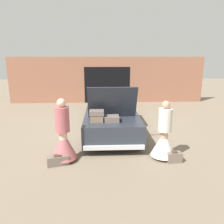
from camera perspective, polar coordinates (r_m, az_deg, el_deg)
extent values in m
plane|color=#7F705B|center=(8.98, -0.44, -3.94)|extent=(40.00, 40.00, 0.00)
cube|color=#9E664C|center=(13.64, -1.28, 8.34)|extent=(12.00, 0.12, 2.80)
cube|color=black|center=(13.60, -1.27, 7.05)|extent=(2.80, 0.02, 2.20)
cube|color=#2D333D|center=(8.83, -0.45, -0.73)|extent=(1.85, 5.39, 0.68)
cube|color=#1E2328|center=(9.02, -0.53, 3.25)|extent=(1.63, 1.72, 0.44)
cylinder|color=black|center=(10.50, -5.48, 0.58)|extent=(0.18, 0.67, 0.67)
cylinder|color=black|center=(10.56, 3.86, 0.68)|extent=(0.18, 0.67, 0.67)
cylinder|color=black|center=(7.35, -6.67, -5.47)|extent=(0.18, 0.67, 0.67)
cylinder|color=black|center=(7.43, 6.69, -5.26)|extent=(0.18, 0.67, 0.67)
cube|color=silver|center=(6.32, 0.53, -9.26)|extent=(1.76, 0.10, 0.12)
cube|color=#2D333D|center=(6.97, 0.09, 2.50)|extent=(1.58, 0.47, 1.05)
cube|color=#8C7259|center=(6.72, -4.00, -1.63)|extent=(0.39, 0.31, 0.21)
cube|color=#75665B|center=(6.73, -0.09, -1.74)|extent=(0.45, 0.41, 0.17)
cube|color=#75665B|center=(6.67, -4.03, -0.16)|extent=(0.44, 0.34, 0.14)
cylinder|color=beige|center=(6.19, -12.50, -8.68)|extent=(0.21, 0.21, 0.85)
cone|color=#B25B60|center=(6.18, -12.52, -8.32)|extent=(0.72, 0.72, 0.76)
cylinder|color=#B25B60|center=(5.94, -12.89, -1.90)|extent=(0.38, 0.38, 0.67)
sphere|color=beige|center=(5.84, -13.13, 2.36)|extent=(0.23, 0.23, 0.23)
cylinder|color=tan|center=(6.38, 13.33, -8.26)|extent=(0.21, 0.21, 0.80)
cone|color=silver|center=(6.36, 13.35, -7.93)|extent=(0.72, 0.72, 0.72)
cylinder|color=silver|center=(6.14, 13.71, -2.03)|extent=(0.38, 0.38, 0.64)
sphere|color=tan|center=(6.04, 13.95, 1.86)|extent=(0.22, 0.22, 0.22)
cube|color=#75665B|center=(6.10, -13.96, -12.18)|extent=(0.59, 0.36, 0.26)
cube|color=#4C3823|center=(6.04, -14.04, -10.90)|extent=(0.22, 0.18, 0.02)
cube|color=#75665B|center=(6.32, 15.92, -11.26)|extent=(0.41, 0.24, 0.28)
cube|color=#4C3823|center=(6.25, 16.02, -9.94)|extent=(0.15, 0.14, 0.02)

